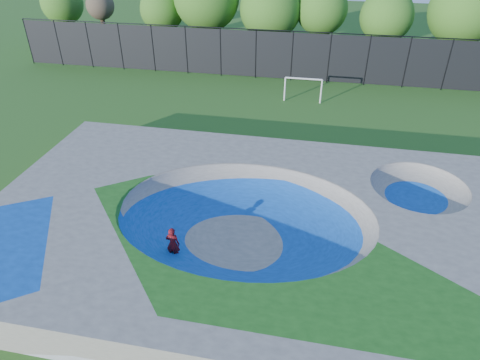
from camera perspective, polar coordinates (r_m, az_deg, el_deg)
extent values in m
plane|color=#255317|center=(18.82, 0.55, -7.89)|extent=(120.00, 120.00, 0.00)
cube|color=gray|center=(18.35, 0.57, -6.11)|extent=(22.00, 14.00, 1.50)
imported|color=#A80D13|center=(17.59, -8.94, -8.41)|extent=(0.58, 0.38, 1.58)
cube|color=black|center=(18.10, -8.73, -10.24)|extent=(0.78, 0.24, 0.05)
cylinder|color=silver|center=(32.60, 6.00, 11.96)|extent=(0.12, 0.12, 1.78)
cylinder|color=silver|center=(32.50, 10.76, 11.50)|extent=(0.12, 0.12, 1.78)
cylinder|color=silver|center=(32.22, 8.51, 13.21)|extent=(2.67, 0.12, 0.12)
cylinder|color=black|center=(45.22, -26.37, 16.21)|extent=(0.09, 0.09, 4.00)
cylinder|color=black|center=(43.53, -23.04, 16.43)|extent=(0.09, 0.09, 4.00)
cylinder|color=black|center=(41.98, -19.46, 16.61)|extent=(0.09, 0.09, 4.00)
cylinder|color=black|center=(40.59, -15.61, 16.74)|extent=(0.09, 0.09, 4.00)
cylinder|color=black|center=(39.38, -11.50, 16.80)|extent=(0.09, 0.09, 4.00)
cylinder|color=black|center=(38.37, -7.15, 16.77)|extent=(0.09, 0.09, 4.00)
cylinder|color=black|center=(37.57, -2.59, 16.64)|extent=(0.09, 0.09, 4.00)
cylinder|color=black|center=(36.99, 2.12, 16.40)|extent=(0.09, 0.09, 4.00)
cylinder|color=black|center=(36.66, 6.94, 16.04)|extent=(0.09, 0.09, 4.00)
cylinder|color=black|center=(36.57, 11.80, 15.58)|extent=(0.09, 0.09, 4.00)
cylinder|color=black|center=(36.72, 16.62, 15.01)|extent=(0.09, 0.09, 4.00)
cylinder|color=black|center=(37.12, 21.34, 14.34)|extent=(0.09, 0.09, 4.00)
cylinder|color=black|center=(37.75, 25.90, 13.61)|extent=(0.09, 0.09, 4.00)
cube|color=black|center=(36.66, 6.94, 16.04)|extent=(48.00, 0.03, 3.80)
cylinder|color=black|center=(36.16, 7.16, 19.08)|extent=(48.00, 0.08, 0.08)
cylinder|color=#453422|center=(49.56, -21.92, 17.66)|extent=(0.44, 0.44, 2.82)
sphere|color=#2F631A|center=(49.01, -22.66, 20.94)|extent=(4.07, 4.07, 4.07)
cylinder|color=#453422|center=(45.79, -17.53, 17.80)|extent=(0.44, 0.44, 3.47)
sphere|color=brown|center=(45.23, -18.15, 21.26)|extent=(2.60, 2.60, 2.60)
cylinder|color=#453422|center=(44.27, -9.99, 17.79)|extent=(0.44, 0.44, 2.73)
sphere|color=#2F631A|center=(43.65, -10.37, 21.46)|extent=(4.09, 4.09, 4.09)
cylinder|color=#453422|center=(42.42, -4.27, 17.95)|extent=(0.44, 0.44, 3.33)
cylinder|color=#453422|center=(40.94, 3.90, 17.08)|extent=(0.44, 0.44, 2.85)
sphere|color=#2F631A|center=(40.17, 4.09, 21.81)|extent=(5.35, 5.35, 5.35)
cylinder|color=#453422|center=(41.07, 10.38, 17.01)|extent=(0.44, 0.44, 3.27)
sphere|color=#2F631A|center=(40.35, 10.86, 21.51)|extent=(4.42, 4.42, 4.42)
cylinder|color=#453422|center=(41.23, 18.18, 15.78)|extent=(0.44, 0.44, 2.90)
sphere|color=#2F631A|center=(40.53, 18.96, 19.97)|extent=(4.44, 4.44, 4.44)
cylinder|color=#453422|center=(43.24, 26.44, 14.82)|extent=(0.44, 0.44, 2.93)
sphere|color=#2F631A|center=(42.50, 27.67, 19.37)|extent=(5.68, 5.68, 5.68)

